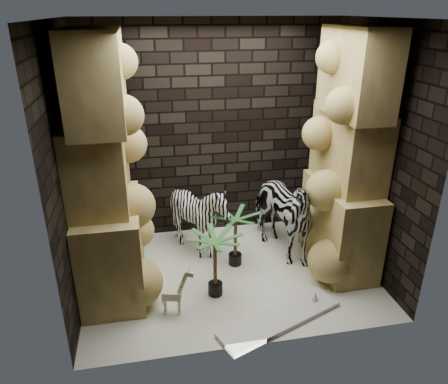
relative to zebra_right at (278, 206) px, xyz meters
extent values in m
plane|color=beige|center=(-0.71, -0.38, -0.72)|extent=(3.50, 3.50, 0.00)
plane|color=#373533|center=(-0.71, -0.38, 2.28)|extent=(3.50, 3.50, 0.00)
plane|color=black|center=(-0.71, 0.87, 0.78)|extent=(3.50, 0.00, 3.50)
plane|color=black|center=(-0.71, -1.63, 0.78)|extent=(3.50, 0.00, 3.50)
plane|color=black|center=(-2.46, -0.38, 0.78)|extent=(0.00, 3.00, 3.00)
plane|color=black|center=(1.04, -0.38, 0.78)|extent=(0.00, 3.00, 3.00)
imported|color=white|center=(0.00, 0.00, 0.00)|extent=(0.98, 1.35, 1.44)
imported|color=white|center=(-1.02, 0.19, -0.23)|extent=(1.10, 1.26, 0.98)
cube|color=silver|center=(-0.37, -1.34, -0.69)|extent=(1.47, 0.88, 0.05)
camera|label=1|loc=(-1.65, -4.77, 2.37)|focal=33.93mm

